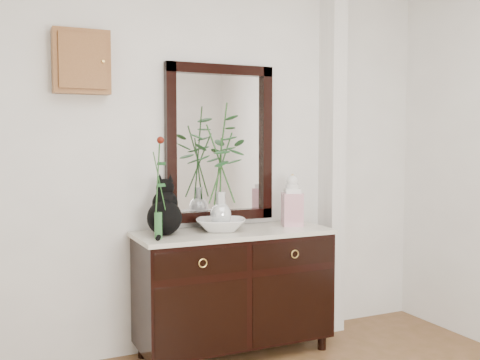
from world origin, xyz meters
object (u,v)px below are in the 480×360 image
sideboard (234,285)px  ginger_jar (292,200)px  lotus_bowl (221,225)px  cat (164,206)px

sideboard → ginger_jar: (0.47, 0.03, 0.56)m
lotus_bowl → ginger_jar: (0.55, -0.00, 0.15)m
cat → lotus_bowl: 0.41m
sideboard → cat: 0.73m
sideboard → lotus_bowl: bearing=158.7°
lotus_bowl → cat: bearing=177.2°
sideboard → ginger_jar: size_ratio=3.56×
sideboard → lotus_bowl: (-0.08, 0.03, 0.42)m
cat → ginger_jar: (0.94, -0.02, 0.00)m
cat → ginger_jar: 0.94m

